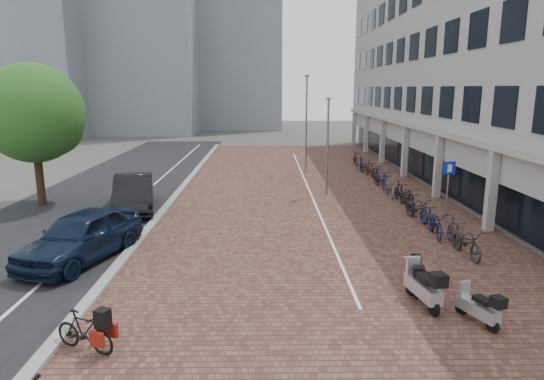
# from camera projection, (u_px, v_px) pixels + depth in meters

# --- Properties ---
(ground) EXTENTS (140.00, 140.00, 0.00)m
(ground) POSITION_uv_depth(u_px,v_px,m) (275.00, 268.00, 15.32)
(ground) COLOR #474442
(ground) RESTS_ON ground
(plaza_brick) EXTENTS (14.50, 42.00, 0.04)m
(plaza_brick) POSITION_uv_depth(u_px,v_px,m) (305.00, 190.00, 27.07)
(plaza_brick) COLOR brown
(plaza_brick) RESTS_ON ground
(street_asphalt) EXTENTS (8.00, 50.00, 0.03)m
(street_asphalt) POSITION_uv_depth(u_px,v_px,m) (113.00, 190.00, 26.91)
(street_asphalt) COLOR black
(street_asphalt) RESTS_ON ground
(curb) EXTENTS (0.35, 42.00, 0.14)m
(curb) POSITION_uv_depth(u_px,v_px,m) (181.00, 189.00, 26.95)
(curb) COLOR gray
(curb) RESTS_ON ground
(lane_line) EXTENTS (0.12, 44.00, 0.00)m
(lane_line) POSITION_uv_depth(u_px,v_px,m) (148.00, 190.00, 26.94)
(lane_line) COLOR white
(lane_line) RESTS_ON street_asphalt
(parking_line) EXTENTS (0.10, 30.00, 0.00)m
(parking_line) POSITION_uv_depth(u_px,v_px,m) (309.00, 189.00, 27.06)
(parking_line) COLOR white
(parking_line) RESTS_ON plaza_brick
(office_building) EXTENTS (8.40, 40.00, 15.00)m
(office_building) POSITION_uv_depth(u_px,v_px,m) (478.00, 43.00, 29.34)
(office_building) COLOR #9D9D98
(office_building) RESTS_ON ground
(bg_towers) EXTENTS (33.00, 23.00, 32.00)m
(bg_towers) POSITION_uv_depth(u_px,v_px,m) (154.00, 21.00, 59.96)
(bg_towers) COLOR gray
(bg_towers) RESTS_ON ground
(car_navy) EXTENTS (3.47, 5.36, 1.70)m
(car_navy) POSITION_uv_depth(u_px,v_px,m) (81.00, 236.00, 15.89)
(car_navy) COLOR black
(car_navy) RESTS_ON ground
(car_dark) EXTENTS (2.87, 5.34, 1.67)m
(car_dark) POSITION_uv_depth(u_px,v_px,m) (134.00, 193.00, 22.43)
(car_dark) COLOR black
(car_dark) RESTS_ON ground
(hero_bike) EXTENTS (1.61, 1.03, 1.11)m
(hero_bike) POSITION_uv_depth(u_px,v_px,m) (84.00, 331.00, 10.41)
(hero_bike) COLOR black
(hero_bike) RESTS_ON ground
(scooter_front) EXTENTS (0.85, 1.81, 1.20)m
(scooter_front) POSITION_uv_depth(u_px,v_px,m) (423.00, 285.00, 12.58)
(scooter_front) COLOR #BBBAC0
(scooter_front) RESTS_ON ground
(scooter_mid) EXTENTS (0.77, 1.49, 0.98)m
(scooter_mid) POSITION_uv_depth(u_px,v_px,m) (417.00, 275.00, 13.48)
(scooter_mid) COLOR black
(scooter_mid) RESTS_ON ground
(scooter_back) EXTENTS (0.92, 1.46, 0.96)m
(scooter_back) POSITION_uv_depth(u_px,v_px,m) (478.00, 306.00, 11.63)
(scooter_back) COLOR #B8B9BD
(scooter_back) RESTS_ON ground
(parking_sign) EXTENTS (0.55, 0.18, 2.68)m
(parking_sign) POSITION_uv_depth(u_px,v_px,m) (448.00, 181.00, 20.11)
(parking_sign) COLOR slate
(parking_sign) RESTS_ON ground
(lamp_near) EXTENTS (0.12, 0.12, 5.17)m
(lamp_near) POSITION_uv_depth(u_px,v_px,m) (327.00, 148.00, 25.27)
(lamp_near) COLOR slate
(lamp_near) RESTS_ON ground
(lamp_far) EXTENTS (0.12, 0.12, 6.48)m
(lamp_far) POSITION_uv_depth(u_px,v_px,m) (306.00, 126.00, 31.70)
(lamp_far) COLOR slate
(lamp_far) RESTS_ON ground
(street_tree) EXTENTS (4.76, 4.76, 6.92)m
(street_tree) POSITION_uv_depth(u_px,v_px,m) (37.00, 116.00, 22.74)
(street_tree) COLOR #382619
(street_tree) RESTS_ON ground
(bike_row) EXTENTS (1.23, 21.44, 1.05)m
(bike_row) POSITION_uv_depth(u_px,v_px,m) (390.00, 185.00, 25.70)
(bike_row) COLOR black
(bike_row) RESTS_ON ground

